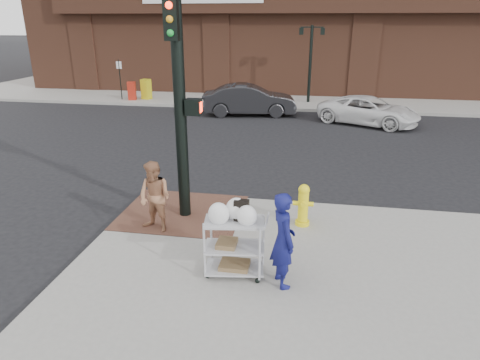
% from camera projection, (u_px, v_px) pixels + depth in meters
% --- Properties ---
extents(ground, '(220.00, 220.00, 0.00)m').
position_uv_depth(ground, '(197.00, 238.00, 9.29)').
color(ground, black).
rests_on(ground, ground).
extents(sidewalk_far, '(65.00, 36.00, 0.15)m').
position_uv_depth(sidewalk_far, '(436.00, 73.00, 36.76)').
color(sidewalk_far, gray).
rests_on(sidewalk_far, ground).
extents(brick_curb_ramp, '(2.80, 2.40, 0.01)m').
position_uv_depth(brick_curb_ramp, '(183.00, 212.00, 10.16)').
color(brick_curb_ramp, '#543127').
rests_on(brick_curb_ramp, sidewalk_near).
extents(lamp_post, '(1.32, 0.22, 4.00)m').
position_uv_depth(lamp_post, '(311.00, 56.00, 22.79)').
color(lamp_post, black).
rests_on(lamp_post, sidewalk_far).
extents(parking_sign, '(0.05, 0.05, 2.20)m').
position_uv_depth(parking_sign, '(120.00, 80.00, 24.03)').
color(parking_sign, black).
rests_on(parking_sign, sidewalk_far).
extents(traffic_signal_pole, '(0.61, 0.51, 5.00)m').
position_uv_depth(traffic_signal_pole, '(180.00, 101.00, 9.08)').
color(traffic_signal_pole, black).
rests_on(traffic_signal_pole, sidewalk_near).
extents(woman_blue, '(0.63, 0.73, 1.69)m').
position_uv_depth(woman_blue, '(283.00, 240.00, 7.14)').
color(woman_blue, '#111457').
rests_on(woman_blue, sidewalk_near).
extents(pedestrian_tan, '(0.90, 0.80, 1.55)m').
position_uv_depth(pedestrian_tan, '(155.00, 197.00, 9.04)').
color(pedestrian_tan, '#A06C4B').
rests_on(pedestrian_tan, sidewalk_near).
extents(sedan_dark, '(4.71, 2.25, 1.49)m').
position_uv_depth(sedan_dark, '(249.00, 100.00, 20.89)').
color(sedan_dark, black).
rests_on(sedan_dark, ground).
extents(minivan_white, '(4.86, 3.70, 1.23)m').
position_uv_depth(minivan_white, '(369.00, 111.00, 19.10)').
color(minivan_white, white).
rests_on(minivan_white, ground).
extents(utility_cart, '(1.10, 0.71, 1.43)m').
position_uv_depth(utility_cart, '(234.00, 242.00, 7.48)').
color(utility_cart, '#AEAFB3').
rests_on(utility_cart, sidewalk_near).
extents(fire_hydrant, '(0.45, 0.32, 0.96)m').
position_uv_depth(fire_hydrant, '(303.00, 204.00, 9.38)').
color(fire_hydrant, yellow).
rests_on(fire_hydrant, sidewalk_near).
extents(newsbox_red, '(0.50, 0.47, 1.01)m').
position_uv_depth(newsbox_red, '(132.00, 91.00, 24.08)').
color(newsbox_red, '#A52112').
rests_on(newsbox_red, sidewalk_far).
extents(newsbox_yellow, '(0.56, 0.53, 1.11)m').
position_uv_depth(newsbox_yellow, '(146.00, 89.00, 24.31)').
color(newsbox_yellow, gold).
rests_on(newsbox_yellow, sidewalk_far).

